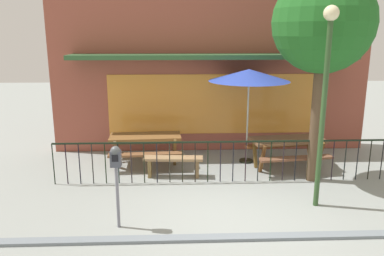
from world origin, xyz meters
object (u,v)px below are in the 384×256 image
object	(u,v)px
picnic_table_right	(287,145)
patio_umbrella	(249,76)
patio_bench	(173,162)
street_tree	(323,24)
picnic_table_left	(145,141)
street_lamp	(326,79)
parking_meter_near	(116,165)

from	to	relation	value
picnic_table_right	patio_umbrella	bearing A→B (deg)	149.84
picnic_table_right	patio_umbrella	world-z (taller)	patio_umbrella
patio_bench	street_tree	distance (m)	4.51
patio_bench	picnic_table_right	bearing A→B (deg)	9.23
picnic_table_left	patio_umbrella	distance (m)	3.12
picnic_table_right	street_lamp	world-z (taller)	street_lamp
picnic_table_left	street_tree	size ratio (longest dim) A/B	0.41
picnic_table_left	patio_umbrella	size ratio (longest dim) A/B	0.77
picnic_table_left	parking_meter_near	size ratio (longest dim) A/B	1.26
patio_bench	street_tree	xyz separation A→B (m)	(3.20, -0.36, 3.16)
picnic_table_left	street_tree	world-z (taller)	street_tree
patio_bench	street_tree	world-z (taller)	street_tree
picnic_table_left	patio_bench	size ratio (longest dim) A/B	1.32
picnic_table_left	street_lamp	size ratio (longest dim) A/B	0.49
picnic_table_right	street_lamp	xyz separation A→B (m)	(-0.01, -2.16, 1.89)
street_lamp	patio_bench	bearing A→B (deg)	149.04
patio_umbrella	street_lamp	size ratio (longest dim) A/B	0.64
patio_umbrella	patio_bench	size ratio (longest dim) A/B	1.72
patio_umbrella	patio_bench	xyz separation A→B (m)	(-1.92, -0.99, -1.92)
patio_umbrella	patio_bench	distance (m)	2.90
picnic_table_right	street_tree	distance (m)	3.03
picnic_table_left	patio_bench	xyz separation A→B (m)	(0.71, -0.92, -0.26)
patio_umbrella	street_lamp	world-z (taller)	street_lamp
parking_meter_near	street_tree	xyz separation A→B (m)	(4.15, 2.08, 2.36)
patio_bench	street_tree	size ratio (longest dim) A/B	0.31
street_tree	street_lamp	bearing A→B (deg)	-105.41
street_tree	patio_umbrella	bearing A→B (deg)	133.48
parking_meter_near	street_lamp	bearing A→B (deg)	10.96
parking_meter_near	street_lamp	xyz separation A→B (m)	(3.78, 0.73, 1.35)
picnic_table_right	patio_umbrella	xyz separation A→B (m)	(-0.92, 0.53, 1.66)
parking_meter_near	street_tree	distance (m)	5.21
patio_bench	patio_umbrella	bearing A→B (deg)	27.36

